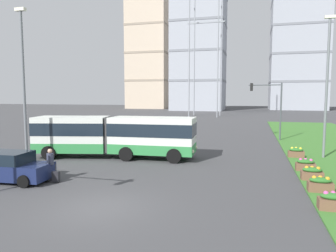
# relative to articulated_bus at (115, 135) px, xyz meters

# --- Properties ---
(ground_plane) EXTENTS (260.00, 260.00, 0.00)m
(ground_plane) POSITION_rel_articulated_bus_xyz_m (3.80, -9.68, -1.65)
(ground_plane) COLOR #424244
(articulated_bus) EXTENTS (12.04, 4.21, 3.00)m
(articulated_bus) POSITION_rel_articulated_bus_xyz_m (0.00, 0.00, 0.00)
(articulated_bus) COLOR silver
(articulated_bus) RESTS_ON ground
(car_navy_sedan) EXTENTS (4.51, 2.25, 1.58)m
(car_navy_sedan) POSITION_rel_articulated_bus_xyz_m (-2.74, -7.34, -0.90)
(car_navy_sedan) COLOR #19234C
(car_navy_sedan) RESTS_ON ground
(car_maroon_sedan) EXTENTS (4.53, 2.30, 1.58)m
(car_maroon_sedan) POSITION_rel_articulated_bus_xyz_m (-2.24, 8.86, -0.90)
(car_maroon_sedan) COLOR maroon
(car_maroon_sedan) RESTS_ON ground
(pedestrian_crossing) EXTENTS (0.36, 0.58, 1.74)m
(pedestrian_crossing) POSITION_rel_articulated_bus_xyz_m (-0.62, -6.72, -0.65)
(pedestrian_crossing) COLOR black
(pedestrian_crossing) RESTS_ON ground
(rolling_suitcase) EXTENTS (0.39, 0.28, 0.97)m
(rolling_suitcase) POSITION_rel_articulated_bus_xyz_m (-0.17, -6.92, -1.34)
(rolling_suitcase) COLOR #232328
(rolling_suitcase) RESTS_ON ground
(flower_planter_0) EXTENTS (1.10, 0.56, 0.74)m
(flower_planter_0) POSITION_rel_articulated_bus_xyz_m (12.85, -7.68, -1.23)
(flower_planter_0) COLOR brown
(flower_planter_0) RESTS_ON grass_median
(flower_planter_1) EXTENTS (1.10, 0.56, 0.74)m
(flower_planter_1) POSITION_rel_articulated_bus_xyz_m (12.85, -5.25, -1.23)
(flower_planter_1) COLOR brown
(flower_planter_1) RESTS_ON grass_median
(flower_planter_2) EXTENTS (1.10, 0.56, 0.74)m
(flower_planter_2) POSITION_rel_articulated_bus_xyz_m (12.85, -3.13, -1.23)
(flower_planter_2) COLOR brown
(flower_planter_2) RESTS_ON grass_median
(flower_planter_3) EXTENTS (1.10, 0.56, 0.74)m
(flower_planter_3) POSITION_rel_articulated_bus_xyz_m (12.85, -0.98, -1.23)
(flower_planter_3) COLOR brown
(flower_planter_3) RESTS_ON grass_median
(flower_planter_4) EXTENTS (1.10, 0.56, 0.74)m
(flower_planter_4) POSITION_rel_articulated_bus_xyz_m (12.85, 3.25, -1.23)
(flower_planter_4) COLOR brown
(flower_planter_4) RESTS_ON grass_median
(traffic_light_far_right) EXTENTS (3.27, 0.28, 5.82)m
(traffic_light_far_right) POSITION_rel_articulated_bus_xyz_m (11.40, 12.32, 2.33)
(traffic_light_far_right) COLOR #474C51
(traffic_light_far_right) RESTS_ON ground
(streetlight_left) EXTENTS (0.70, 0.28, 10.10)m
(streetlight_left) POSITION_rel_articulated_bus_xyz_m (-4.70, -3.59, 3.85)
(streetlight_left) COLOR slate
(streetlight_left) RESTS_ON ground
(streetlight_median) EXTENTS (0.70, 0.28, 10.10)m
(streetlight_median) POSITION_rel_articulated_bus_xyz_m (14.75, 3.63, 3.85)
(streetlight_median) COLOR slate
(streetlight_median) RESTS_ON ground
(apartment_tower_west) EXTENTS (14.32, 19.98, 37.73)m
(apartment_tower_west) POSITION_rel_articulated_bus_xyz_m (-26.20, 89.98, 17.23)
(apartment_tower_west) COLOR #C6B299
(apartment_tower_west) RESTS_ON ground
(apartment_tower_westcentre) EXTENTS (15.86, 15.45, 52.15)m
(apartment_tower_westcentre) POSITION_rel_articulated_bus_xyz_m (-6.80, 77.18, 24.44)
(apartment_tower_westcentre) COLOR #9EA3AD
(apartment_tower_westcentre) RESTS_ON ground
(apartment_tower_centre) EXTENTS (17.09, 15.41, 51.50)m
(apartment_tower_centre) POSITION_rel_articulated_bus_xyz_m (23.49, 89.35, 24.12)
(apartment_tower_centre) COLOR #9EA3AD
(apartment_tower_centre) RESTS_ON ground
(transmission_pylon) EXTENTS (9.00, 6.24, 30.80)m
(transmission_pylon) POSITION_rel_articulated_bus_xyz_m (-0.41, 47.55, 15.17)
(transmission_pylon) COLOR gray
(transmission_pylon) RESTS_ON ground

